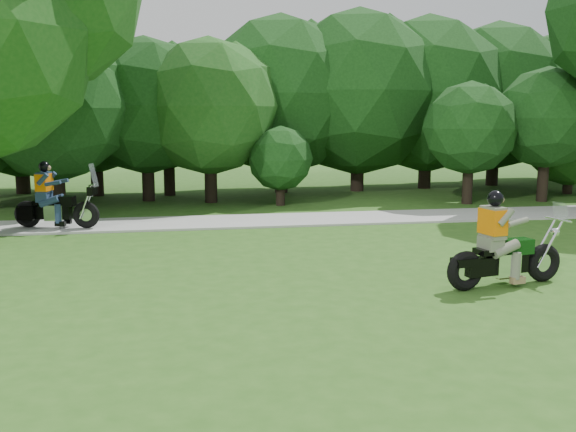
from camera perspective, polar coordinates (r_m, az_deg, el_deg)
name	(u,v)px	position (r m, az deg, el deg)	size (l,w,h in m)	color
ground	(494,290)	(12.08, 17.83, -6.30)	(100.00, 100.00, 0.00)	#2A5618
walkway	(365,218)	(19.35, 6.83, -0.15)	(60.00, 2.20, 0.06)	#979792
tree_line	(337,101)	(25.50, 4.38, 10.17)	(39.57, 11.84, 7.46)	black
chopper_motorcycle	(501,251)	(12.21, 18.38, -3.01)	(2.47, 0.90, 1.78)	black
touring_motorcycle	(51,204)	(18.39, -20.33, 1.02)	(2.34, 1.11, 1.80)	black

